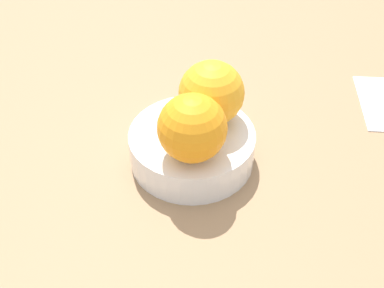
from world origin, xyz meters
TOP-DOWN VIEW (x-y plane):
  - ground_plane at (0.00, 0.00)cm, footprint 110.00×110.00cm
  - fruit_bowl at (0.00, 0.00)cm, footprint 13.57×13.57cm
  - orange_in_bowl_0 at (-1.96, 2.52)cm, footprint 6.99×6.99cm
  - orange_in_bowl_1 at (3.09, -0.65)cm, footprint 6.89×6.89cm

SIDE VIEW (x-z plane):
  - ground_plane at x=0.00cm, z-range -2.00..0.00cm
  - fruit_bowl at x=0.00cm, z-range -0.10..3.69cm
  - orange_in_bowl_1 at x=3.09cm, z-range 3.79..10.68cm
  - orange_in_bowl_0 at x=-1.96cm, z-range 3.79..10.78cm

